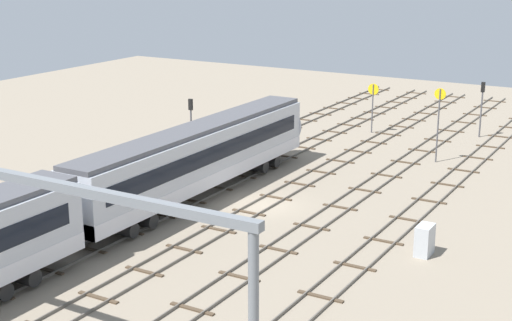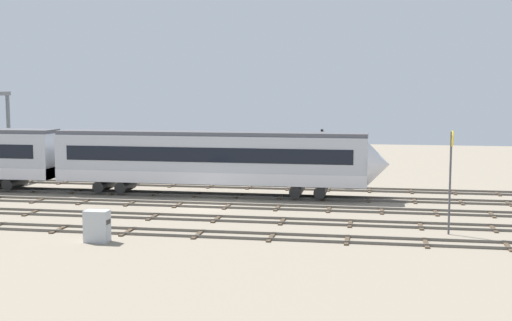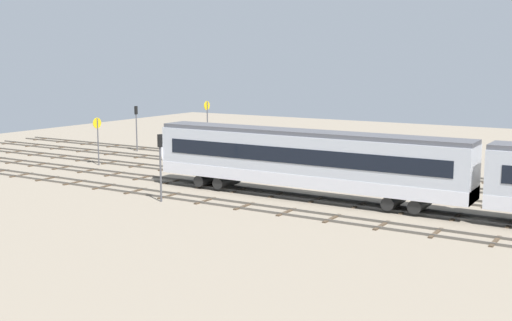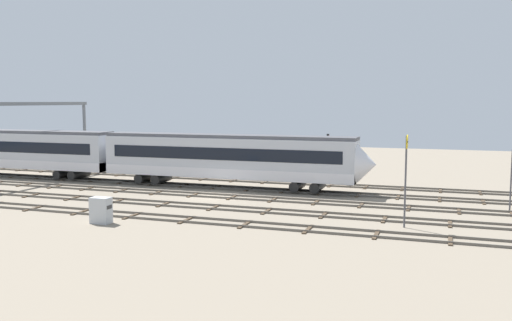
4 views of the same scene
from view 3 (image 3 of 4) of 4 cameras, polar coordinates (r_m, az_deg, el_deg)
name	(u,v)px [view 3 (image 3 of 4)]	position (r m, az deg, el deg)	size (l,w,h in m)	color
ground_plane	(324,187)	(51.09, 6.08, -2.35)	(108.36, 108.36, 0.00)	gray
track_near_foreground	(368,169)	(59.39, 9.92, -0.79)	(92.36, 2.40, 0.16)	#59544C
track_second_near	(347,177)	(55.20, 8.15, -1.48)	(92.36, 2.40, 0.16)	#59544C
track_middle	(324,186)	(51.08, 6.08, -2.28)	(92.36, 2.40, 0.16)	#59544C
track_with_train	(297,196)	(47.04, 3.66, -3.21)	(92.36, 2.40, 0.16)	#59544C
track_far_background	(265,209)	(43.12, 0.78, -4.31)	(92.36, 2.40, 0.16)	#59544C
train	(472,178)	(42.30, 18.70, -1.46)	(50.40, 3.24, 4.80)	#B7BCC6
speed_sign_near_foreground	(207,123)	(64.38, -4.36, 3.39)	(0.14, 0.90, 5.92)	#4C4C51
speed_sign_mid_trackside	(98,133)	(62.76, -13.94, 2.36)	(0.14, 1.02, 4.56)	#4C4C51
signal_light_trackside_approach	(160,158)	(45.46, -8.54, 0.22)	(0.31, 0.32, 4.82)	#4C4C51
signal_light_trackside_departure	(136,122)	(71.49, -10.63, 3.39)	(0.31, 0.32, 5.00)	#4C4C51
relay_cabinet	(407,160)	(60.76, 13.35, 0.08)	(1.32, 0.80, 1.73)	#B2B7BC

